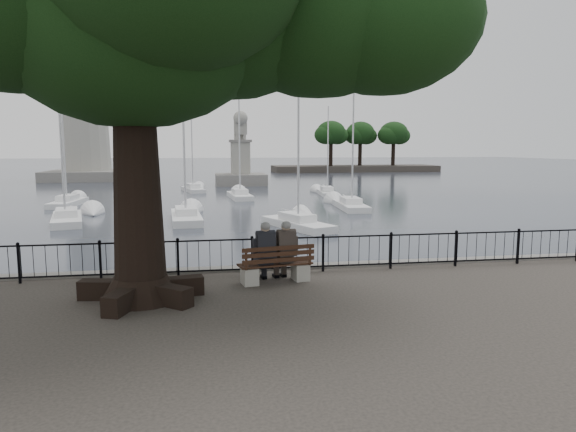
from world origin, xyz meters
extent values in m
cube|color=#6A645C|center=(0.00, 3.00, -0.50)|extent=(200.00, 0.40, 1.20)
plane|color=#222733|center=(0.00, 103.00, -1.00)|extent=(260.00, 260.00, 0.00)
cube|color=black|center=(0.00, 2.50, 0.98)|extent=(22.00, 0.04, 0.04)
cube|color=black|center=(0.00, 2.50, 0.15)|extent=(22.00, 0.04, 0.04)
cube|color=gray|center=(-1.17, 1.44, 0.22)|extent=(0.45, 0.54, 0.44)
cube|color=gray|center=(0.20, 1.69, 0.22)|extent=(0.45, 0.54, 0.44)
cube|color=black|center=(-0.48, 1.56, 0.48)|extent=(1.98, 0.87, 0.04)
cube|color=black|center=(-0.43, 1.28, 0.80)|extent=(1.90, 0.39, 0.43)
cube|color=black|center=(-0.77, 1.52, 0.61)|extent=(0.43, 0.38, 0.26)
cube|color=black|center=(-0.75, 1.41, 1.01)|extent=(0.51, 0.34, 0.64)
sphere|color=tan|center=(-0.76, 1.45, 1.46)|extent=(0.25, 0.25, 0.25)
ellipsoid|color=slate|center=(-0.75, 1.42, 1.50)|extent=(0.26, 0.26, 0.22)
cube|color=black|center=(-0.83, 1.83, 0.24)|extent=(0.42, 0.52, 0.48)
cube|color=#2A2522|center=(-0.22, 1.62, 0.61)|extent=(0.43, 0.38, 0.26)
cube|color=#2A2522|center=(-0.20, 1.51, 1.01)|extent=(0.51, 0.34, 0.64)
sphere|color=tan|center=(-0.21, 1.55, 1.46)|extent=(0.25, 0.25, 0.25)
ellipsoid|color=slate|center=(-0.21, 1.52, 1.50)|extent=(0.26, 0.26, 0.22)
cube|color=#2A2522|center=(-0.28, 1.93, 0.24)|extent=(0.42, 0.52, 0.48)
cone|color=black|center=(-3.75, 0.57, 0.27)|extent=(1.86, 1.86, 0.55)
cone|color=black|center=(-3.75, 0.57, 3.29)|extent=(1.21, 1.21, 6.58)
ellipsoid|color=black|center=(-3.75, 0.57, 6.36)|extent=(6.36, 6.36, 4.96)
ellipsoid|color=black|center=(-1.66, 1.01, 6.80)|extent=(5.70, 5.70, 4.45)
ellipsoid|color=black|center=(0.42, 0.68, 6.58)|extent=(5.05, 5.05, 3.94)
ellipsoid|color=black|center=(1.85, 0.25, 6.36)|extent=(4.39, 4.39, 3.42)
ellipsoid|color=black|center=(-4.73, 2.55, 7.02)|extent=(5.05, 5.05, 3.94)
cube|color=#6A645C|center=(-18.00, 62.00, -0.40)|extent=(10.20, 10.20, 1.40)
cone|color=gray|center=(-18.00, 62.00, 12.24)|extent=(6.53, 6.53, 24.49)
cube|color=#6A645C|center=(2.00, 50.00, -0.40)|extent=(5.88, 5.88, 1.40)
cube|color=gray|center=(2.00, 50.00, 2.06)|extent=(2.16, 2.55, 3.92)
cube|color=#6A645C|center=(2.00, 50.00, 4.17)|extent=(2.55, 2.93, 0.30)
cube|color=gray|center=(2.00, 50.29, 5.01)|extent=(1.27, 2.16, 1.37)
cube|color=gray|center=(2.00, 49.31, 5.70)|extent=(1.47, 0.98, 1.57)
sphere|color=gray|center=(2.00, 48.92, 6.77)|extent=(1.67, 1.67, 1.67)
cube|color=white|center=(-10.40, 20.65, -0.90)|extent=(2.91, 6.08, 0.65)
cube|color=white|center=(-10.40, 20.65, -0.40)|extent=(1.70, 2.60, 0.49)
cylinder|color=silver|center=(-10.40, 20.32, 4.33)|extent=(0.13, 0.13, 9.86)
cube|color=white|center=(-3.41, 20.25, -0.90)|extent=(2.14, 6.20, 0.68)
cube|color=white|center=(-3.41, 20.25, -0.40)|extent=(1.42, 2.57, 0.51)
cylinder|color=silver|center=(-3.41, 19.91, 6.00)|extent=(0.14, 0.14, 13.20)
cube|color=white|center=(2.80, 16.52, -0.90)|extent=(3.56, 5.74, 0.62)
cube|color=white|center=(2.80, 16.52, -0.40)|extent=(1.92, 2.53, 0.46)
cylinder|color=silver|center=(2.80, 16.21, 4.70)|extent=(0.12, 0.12, 10.61)
cube|color=white|center=(8.24, 24.66, -0.90)|extent=(2.02, 6.00, 0.66)
cube|color=white|center=(8.24, 24.66, -0.40)|extent=(1.36, 2.48, 0.49)
cylinder|color=silver|center=(8.24, 24.33, 4.42)|extent=(0.13, 0.13, 10.04)
cube|color=white|center=(-12.69, 30.20, -0.90)|extent=(1.98, 5.61, 0.61)
cube|color=white|center=(-12.69, 30.20, -0.40)|extent=(1.30, 2.33, 0.46)
cylinder|color=silver|center=(-12.69, 29.89, 5.17)|extent=(0.12, 0.12, 11.55)
cube|color=white|center=(0.78, 33.65, -0.90)|extent=(2.05, 5.91, 0.64)
cube|color=white|center=(0.78, 33.65, -0.40)|extent=(1.36, 2.45, 0.48)
cylinder|color=silver|center=(0.78, 33.33, 5.40)|extent=(0.13, 0.13, 12.00)
cube|color=white|center=(9.10, 35.65, -0.90)|extent=(1.80, 4.99, 0.54)
cube|color=white|center=(9.10, 35.65, -0.40)|extent=(1.18, 2.07, 0.41)
cylinder|color=silver|center=(9.10, 35.38, 3.30)|extent=(0.11, 0.11, 7.81)
cube|color=white|center=(-3.42, 41.31, -0.90)|extent=(2.65, 5.30, 0.57)
cube|color=white|center=(-3.42, 41.31, -0.40)|extent=(1.53, 2.27, 0.43)
cylinder|color=silver|center=(-3.42, 41.03, 5.19)|extent=(0.11, 0.11, 11.58)
cube|color=#2C2824|center=(25.00, 80.00, -0.50)|extent=(30.00, 8.00, 1.20)
cylinder|color=black|center=(20.00, 78.00, 2.00)|extent=(0.70, 0.70, 4.00)
ellipsoid|color=black|center=(20.00, 78.00, 6.00)|extent=(5.20, 5.20, 4.16)
cylinder|color=black|center=(26.00, 80.00, 2.00)|extent=(0.70, 0.70, 4.00)
ellipsoid|color=black|center=(26.00, 80.00, 6.00)|extent=(5.20, 5.20, 4.16)
cylinder|color=black|center=(32.00, 79.00, 2.00)|extent=(0.70, 0.70, 4.00)
ellipsoid|color=black|center=(32.00, 79.00, 6.00)|extent=(5.20, 5.20, 4.16)
camera|label=1|loc=(-2.25, -11.31, 3.49)|focal=32.00mm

